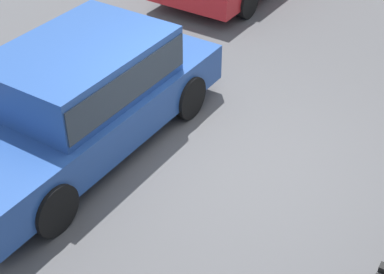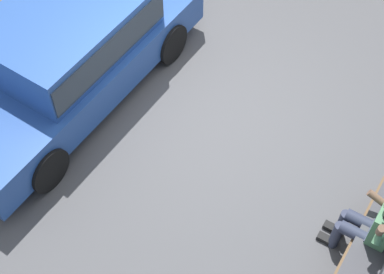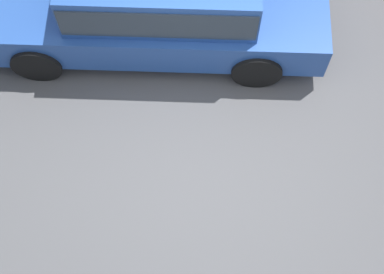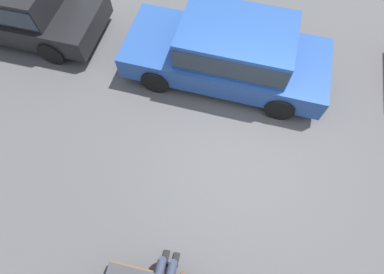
{
  "view_description": "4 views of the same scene",
  "coord_description": "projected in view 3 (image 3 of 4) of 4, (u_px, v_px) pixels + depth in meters",
  "views": [
    {
      "loc": [
        5.28,
        2.6,
        4.77
      ],
      "look_at": [
        0.98,
        0.02,
        1.07
      ],
      "focal_mm": 55.0,
      "sensor_mm": 36.0,
      "label": 1
    },
    {
      "loc": [
        4.53,
        2.6,
        6.52
      ],
      "look_at": [
        1.08,
        0.45,
        1.03
      ],
      "focal_mm": 55.0,
      "sensor_mm": 36.0,
      "label": 2
    },
    {
      "loc": [
        0.12,
        2.6,
        6.58
      ],
      "look_at": [
        0.12,
        0.09,
        0.8
      ],
      "focal_mm": 55.0,
      "sensor_mm": 36.0,
      "label": 3
    },
    {
      "loc": [
        0.37,
        2.6,
        5.6
      ],
      "look_at": [
        0.88,
        0.31,
        0.89
      ],
      "focal_mm": 28.0,
      "sensor_mm": 36.0,
      "label": 4
    }
  ],
  "objects": [
    {
      "name": "ground_plane",
      "position": [
        202.0,
        156.0,
        7.07
      ],
      "size": [
        60.0,
        60.0,
        0.0
      ],
      "primitive_type": "plane",
      "color": "#4C4C4F"
    }
  ]
}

